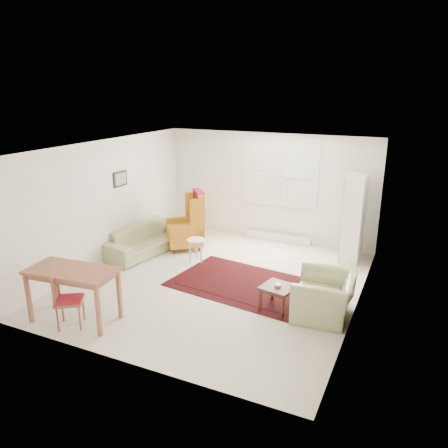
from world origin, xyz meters
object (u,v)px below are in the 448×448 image
at_px(coffee_table, 277,297).
at_px(armchair, 325,292).
at_px(wingback_chair, 184,220).
at_px(sofa, 146,234).
at_px(stool, 196,250).
at_px(cabinet, 354,218).
at_px(desk_chair, 69,299).
at_px(desk, 74,295).

bearing_deg(coffee_table, armchair, 6.96).
bearing_deg(armchair, wingback_chair, -120.56).
distance_m(sofa, stool, 1.29).
distance_m(coffee_table, cabinet, 2.89).
height_order(coffee_table, cabinet, cabinet).
distance_m(sofa, desk_chair, 3.20).
xyz_separation_m(wingback_chair, stool, (0.62, -0.60, -0.41)).
bearing_deg(cabinet, coffee_table, -105.16).
xyz_separation_m(armchair, desk_chair, (-3.40, -1.94, 0.04)).
xyz_separation_m(coffee_table, stool, (-2.16, 1.20, 0.05)).
distance_m(armchair, coffee_table, 0.78).
bearing_deg(cabinet, desk, -128.38).
xyz_separation_m(sofa, desk, (0.71, -2.94, 0.01)).
height_order(wingback_chair, desk, wingback_chair).
bearing_deg(armchair, desk_chair, -65.07).
relative_size(coffee_table, desk_chair, 0.55).
height_order(cabinet, desk_chair, cabinet).
height_order(armchair, coffee_table, armchair).
bearing_deg(desk_chair, wingback_chair, -30.71).
relative_size(coffee_table, stool, 0.99).
xyz_separation_m(coffee_table, desk_chair, (-2.66, -1.85, 0.24)).
height_order(armchair, desk_chair, desk_chair).
distance_m(sofa, cabinet, 4.43).
height_order(cabinet, desk, cabinet).
bearing_deg(wingback_chair, stool, 7.13).
bearing_deg(desk, sofa, 103.59).
bearing_deg(cabinet, wingback_chair, -165.69).
bearing_deg(desk_chair, stool, -41.94).
bearing_deg(coffee_table, desk, -148.37).
relative_size(wingback_chair, stool, 2.65).
height_order(sofa, cabinet, cabinet).
bearing_deg(wingback_chair, desk, -38.05).
distance_m(coffee_table, desk, 3.21).
height_order(stool, cabinet, cabinet).
xyz_separation_m(armchair, desk, (-3.47, -1.77, 0.02)).
bearing_deg(coffee_table, stool, 150.91).
relative_size(sofa, wingback_chair, 1.57).
relative_size(stool, desk, 0.37).
xyz_separation_m(wingback_chair, desk, (0.06, -3.48, -0.23)).
distance_m(cabinet, desk_chair, 5.69).
distance_m(wingback_chair, desk_chair, 3.65).
xyz_separation_m(sofa, armchair, (4.17, -1.17, -0.01)).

